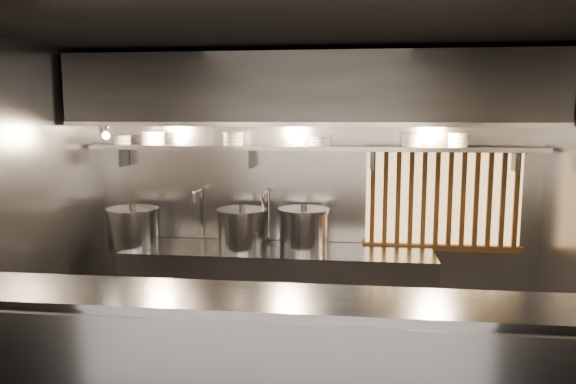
% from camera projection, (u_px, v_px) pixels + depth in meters
% --- Properties ---
extents(ceiling, '(4.50, 4.50, 0.00)m').
position_uv_depth(ceiling, '(296.00, 32.00, 4.06)').
color(ceiling, black).
rests_on(ceiling, wall_back).
extents(wall_back, '(4.50, 0.00, 4.50)m').
position_uv_depth(wall_back, '(312.00, 194.00, 5.73)').
color(wall_back, gray).
rests_on(wall_back, floor).
extents(wall_left, '(0.00, 3.00, 3.00)m').
position_uv_depth(wall_left, '(19.00, 215.00, 4.53)').
color(wall_left, gray).
rests_on(wall_left, floor).
extents(cooking_bench, '(3.00, 0.70, 0.90)m').
position_uv_depth(cooking_bench, '(278.00, 294.00, 5.53)').
color(cooking_bench, '#95959A').
rests_on(cooking_bench, floor).
extents(bowl_shelf, '(4.40, 0.34, 0.04)m').
position_uv_depth(bowl_shelf, '(311.00, 148.00, 5.48)').
color(bowl_shelf, '#95959A').
rests_on(bowl_shelf, wall_back).
extents(exhaust_hood, '(4.40, 0.81, 0.65)m').
position_uv_depth(exhaust_hood, '(309.00, 90.00, 5.19)').
color(exhaust_hood, '#2D2D30').
rests_on(exhaust_hood, ceiling).
extents(wood_screen, '(1.56, 0.09, 1.04)m').
position_uv_depth(wood_screen, '(443.00, 199.00, 5.53)').
color(wood_screen, '#EEB66B').
rests_on(wood_screen, wall_back).
extents(faucet_left, '(0.04, 0.30, 0.50)m').
position_uv_depth(faucet_left, '(199.00, 203.00, 5.75)').
color(faucet_left, silver).
rests_on(faucet_left, wall_back).
extents(faucet_right, '(0.04, 0.30, 0.50)m').
position_uv_depth(faucet_right, '(266.00, 204.00, 5.66)').
color(faucet_right, silver).
rests_on(faucet_right, wall_back).
extents(heat_lamp, '(0.25, 0.35, 0.20)m').
position_uv_depth(heat_lamp, '(104.00, 129.00, 5.23)').
color(heat_lamp, '#95959A').
rests_on(heat_lamp, exhaust_hood).
extents(pendant_bulb, '(0.09, 0.09, 0.19)m').
position_uv_depth(pendant_bulb, '(299.00, 140.00, 5.37)').
color(pendant_bulb, '#2D2D30').
rests_on(pendant_bulb, exhaust_hood).
extents(stock_pot_left, '(0.57, 0.57, 0.42)m').
position_uv_depth(stock_pot_left, '(133.00, 227.00, 5.58)').
color(stock_pot_left, '#95959A').
rests_on(stock_pot_left, cooking_bench).
extents(stock_pot_mid, '(0.64, 0.64, 0.44)m').
position_uv_depth(stock_pot_mid, '(242.00, 229.00, 5.46)').
color(stock_pot_mid, '#95959A').
rests_on(stock_pot_mid, cooking_bench).
extents(stock_pot_right, '(0.61, 0.61, 0.44)m').
position_uv_depth(stock_pot_right, '(304.00, 229.00, 5.45)').
color(stock_pot_right, '#95959A').
rests_on(stock_pot_right, cooking_bench).
extents(bowl_stack_0, '(0.20, 0.20, 0.09)m').
position_uv_depth(bowl_stack_0, '(122.00, 140.00, 5.71)').
color(bowl_stack_0, white).
rests_on(bowl_stack_0, bowl_shelf).
extents(bowl_stack_1, '(0.25, 0.25, 0.13)m').
position_uv_depth(bowl_stack_1, '(153.00, 138.00, 5.66)').
color(bowl_stack_1, white).
rests_on(bowl_stack_1, bowl_shelf).
extents(bowl_stack_2, '(0.21, 0.21, 0.13)m').
position_uv_depth(bowl_stack_2, '(233.00, 139.00, 5.56)').
color(bowl_stack_2, white).
rests_on(bowl_stack_2, bowl_shelf).
extents(bowl_stack_3, '(0.23, 0.23, 0.09)m').
position_uv_depth(bowl_stack_3, '(319.00, 141.00, 5.46)').
color(bowl_stack_3, white).
rests_on(bowl_stack_3, bowl_shelf).
extents(bowl_stack_4, '(0.20, 0.20, 0.13)m').
position_uv_depth(bowl_stack_4, '(412.00, 140.00, 5.35)').
color(bowl_stack_4, white).
rests_on(bowl_stack_4, bowl_shelf).
extents(bowl_stack_5, '(0.20, 0.20, 0.13)m').
position_uv_depth(bowl_stack_5, '(458.00, 140.00, 5.30)').
color(bowl_stack_5, white).
rests_on(bowl_stack_5, bowl_shelf).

